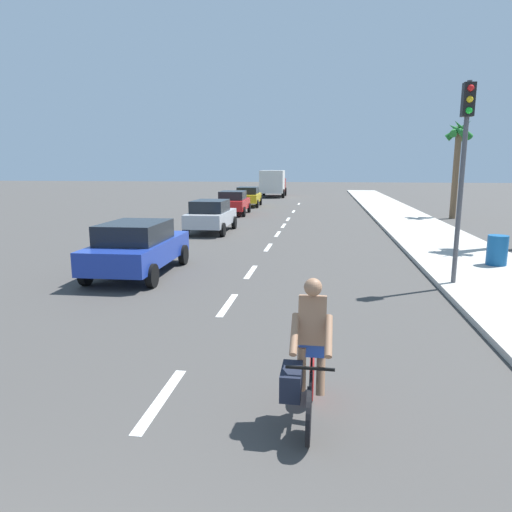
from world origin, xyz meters
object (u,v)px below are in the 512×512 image
parked_car_blue (138,246)px  traffic_signal (464,148)px  delivery_truck (273,183)px  trash_bin_near (497,250)px  cyclist (307,358)px  parked_car_red (233,202)px  palm_tree_far (458,144)px  parked_car_yellow (248,196)px  parked_car_silver (211,215)px

parked_car_blue → traffic_signal: traffic_signal is taller
delivery_truck → trash_bin_near: size_ratio=6.83×
parked_car_blue → cyclist: bearing=-55.9°
parked_car_red → palm_tree_far: palm_tree_far is taller
cyclist → traffic_signal: (3.58, 7.08, 2.78)m
parked_car_red → traffic_signal: bearing=-64.9°
parked_car_blue → traffic_signal: (8.81, -0.28, 2.77)m
delivery_truck → traffic_signal: traffic_signal is taller
cyclist → palm_tree_far: bearing=-107.7°
parked_car_yellow → traffic_signal: (9.50, -24.63, 2.77)m
traffic_signal → palm_tree_far: bearing=75.7°
parked_car_blue → trash_bin_near: size_ratio=4.80×
parked_car_blue → parked_car_red: 17.81m
parked_car_blue → parked_car_yellow: size_ratio=1.04×
cyclist → parked_car_silver: (-5.26, 16.48, 0.01)m
parked_car_silver → traffic_signal: (8.84, -9.40, 2.77)m
parked_car_silver → traffic_signal: bearing=-47.1°
parked_car_red → delivery_truck: size_ratio=0.69×
parked_car_blue → delivery_truck: size_ratio=0.70×
parked_car_red → palm_tree_far: (13.93, -0.53, 3.66)m
palm_tree_far → traffic_signal: 18.13m
parked_car_silver → parked_car_yellow: 15.24m
parked_car_silver → parked_car_yellow: size_ratio=0.97×
cyclist → parked_car_yellow: 32.25m
parked_car_blue → parked_car_silver: 9.12m
delivery_truck → parked_car_yellow: bearing=-94.4°
parked_car_red → delivery_truck: bearing=85.9°
trash_bin_near → cyclist: bearing=-119.7°
parked_car_silver → parked_car_yellow: bearing=92.2°
palm_tree_far → parked_car_blue: bearing=-127.6°
parked_car_silver → delivery_truck: delivery_truck is taller
cyclist → parked_car_blue: (-5.22, 7.36, 0.01)m
parked_car_red → delivery_truck: (0.57, 19.31, 0.66)m
cyclist → palm_tree_far: size_ratio=0.30×
parked_car_silver → delivery_truck: (-0.04, 27.98, 0.67)m
delivery_truck → parked_car_blue: bearing=-91.5°
delivery_truck → traffic_signal: 38.48m
cyclist → parked_car_yellow: bearing=-79.0°
trash_bin_near → parked_car_silver: bearing=147.5°
delivery_truck → palm_tree_far: palm_tree_far is taller
parked_car_silver → palm_tree_far: size_ratio=0.68×
parked_car_red → cyclist: bearing=-79.3°
parked_car_yellow → trash_bin_near: bearing=-65.1°
parked_car_blue → parked_car_yellow: (-0.69, 24.34, -0.00)m
palm_tree_far → trash_bin_near: size_ratio=6.58×
trash_bin_near → traffic_signal: bearing=-126.9°
trash_bin_near → parked_car_blue: bearing=-168.1°
parked_car_silver → palm_tree_far: (13.32, 8.15, 3.66)m
palm_tree_far → trash_bin_near: 15.71m
cyclist → parked_car_blue: cyclist is taller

